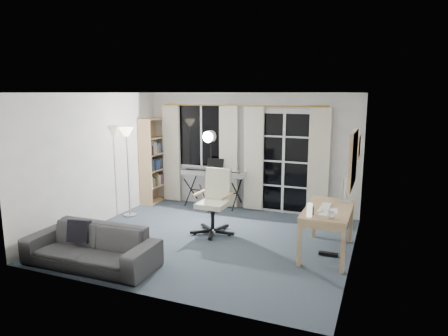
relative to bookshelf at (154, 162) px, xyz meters
The scene contains 17 objects.
floor 2.88m from the bookshelf, 39.23° to the right, with size 4.50×4.00×0.02m, color #36424E.
window 1.26m from the bookshelf, 12.61° to the left, with size 1.20×0.08×1.40m.
french_door 2.89m from the bookshelf, ahead, with size 1.32×0.09×2.11m.
curtains 2.00m from the bookshelf, ahead, with size 3.60×0.07×2.13m.
bookshelf is the anchor object (origin of this frame).
torchiere_lamp 1.26m from the bookshelf, 83.71° to the right, with size 0.36×0.36×1.75m.
keyboard_piano 1.46m from the bookshelf, ahead, with size 1.36×0.68×0.98m.
studio_light 1.79m from the bookshelf, 19.73° to the right, with size 0.32×0.35×1.73m.
office_chair 2.46m from the bookshelf, 32.78° to the right, with size 0.74×0.77×1.11m.
desk 4.31m from the bookshelf, 21.57° to the right, with size 0.66×1.32×0.71m.
monitor 4.35m from the bookshelf, 15.09° to the right, with size 0.17×0.51×0.44m.
desk_clutter 4.35m from the bookshelf, 24.59° to the right, with size 0.42×0.80×0.90m.
mug 4.60m from the bookshelf, 26.91° to the right, with size 0.12×0.09×0.12m, color silver.
wall_mirror 4.86m from the bookshelf, 25.61° to the right, with size 0.04×0.94×0.74m.
framed_print 4.57m from the bookshelf, 15.21° to the right, with size 0.03×0.42×0.32m.
wall_shelf 4.37m from the bookshelf, ahead, with size 0.16×0.30×0.18m.
sofa 3.47m from the bookshelf, 73.18° to the right, with size 1.92×0.60×0.74m.
Camera 1 is at (2.59, -5.75, 2.40)m, focal length 32.00 mm.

